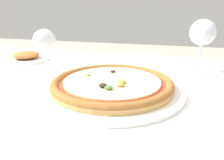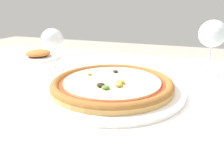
# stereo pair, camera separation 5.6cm
# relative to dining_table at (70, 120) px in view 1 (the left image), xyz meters

# --- Properties ---
(dining_table) EXTENTS (1.25, 0.93, 0.73)m
(dining_table) POSITION_rel_dining_table_xyz_m (0.00, 0.00, 0.00)
(dining_table) COLOR #997047
(dining_table) RESTS_ON ground_plane
(pizza_plate) EXTENTS (0.37, 0.37, 0.04)m
(pizza_plate) POSITION_rel_dining_table_xyz_m (0.12, 0.02, 0.11)
(pizza_plate) COLOR white
(pizza_plate) RESTS_ON dining_table
(wine_glass_far_left) EXTENTS (0.08, 0.08, 0.17)m
(wine_glass_far_left) POSITION_rel_dining_table_xyz_m (0.35, 0.27, 0.21)
(wine_glass_far_left) COLOR silver
(wine_glass_far_left) RESTS_ON dining_table
(wine_glass_far_right) EXTENTS (0.07, 0.07, 0.14)m
(wine_glass_far_right) POSITION_rel_dining_table_xyz_m (-0.14, 0.14, 0.19)
(wine_glass_far_right) COLOR silver
(wine_glass_far_right) RESTS_ON dining_table
(side_plate) EXTENTS (0.17, 0.17, 0.04)m
(side_plate) POSITION_rel_dining_table_xyz_m (-0.29, 0.25, 0.11)
(side_plate) COLOR white
(side_plate) RESTS_ON dining_table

